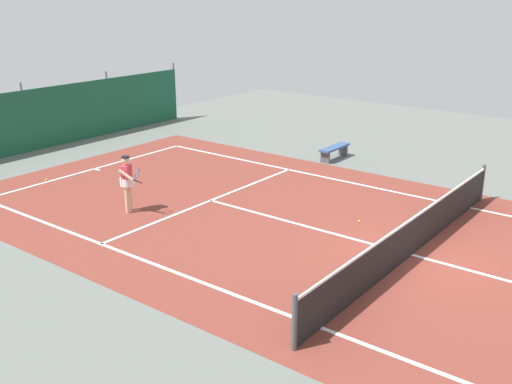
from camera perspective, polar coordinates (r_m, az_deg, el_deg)
The scene contains 9 objects.
ground_plane at distance 14.87m, azimuth 14.56°, elevation -5.83°, with size 36.00×36.00×0.00m, color slate.
court_surface at distance 14.87m, azimuth 14.56°, elevation -5.82°, with size 11.02×26.60×0.01m.
tennis_net at distance 14.67m, azimuth 14.72°, elevation -4.01°, with size 10.12×0.10×1.10m.
back_fence at distance 25.41m, azimuth -21.47°, elevation 5.22°, with size 16.30×0.98×2.70m.
tennis_player at distance 17.21m, azimuth -12.13°, elevation 1.17°, with size 0.56×0.83×1.64m.
tennis_ball_near_player at distance 16.58m, azimuth 9.78°, elevation -2.76°, with size 0.07×0.07×0.07m, color #CCDB33.
tennis_ball_midcourt at distance 21.06m, azimuth -19.32°, elevation 1.09°, with size 0.07×0.07×0.07m, color #CCDB33.
parked_car at distance 27.99m, azimuth -20.38°, elevation 6.85°, with size 2.39×4.39×1.68m.
courtside_bench at distance 22.56m, azimuth 7.47°, elevation 4.03°, with size 1.60×0.40×0.49m.
Camera 1 is at (-12.64, -5.02, 6.01)m, focal length 42.09 mm.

